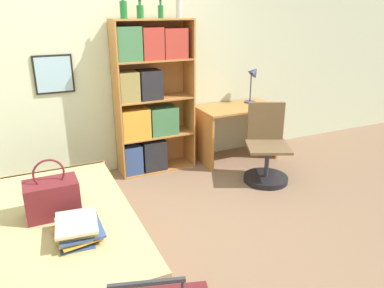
{
  "coord_description": "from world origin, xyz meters",
  "views": [
    {
      "loc": [
        -0.95,
        -2.71,
        1.93
      ],
      "look_at": [
        0.4,
        0.2,
        0.75
      ],
      "focal_mm": 35.0,
      "sensor_mm": 36.0,
      "label": 1
    }
  ],
  "objects_px": {
    "bottle_brown": "(140,11)",
    "desk_lamp": "(254,77)",
    "desk": "(237,123)",
    "desk_chair": "(266,157)",
    "bookcase": "(148,98)",
    "bed": "(70,236)",
    "bottle_clear": "(161,11)",
    "handbag": "(52,198)",
    "book_stack_on_bed": "(77,229)",
    "bottle_blue": "(179,7)",
    "bottle_green": "(123,9)"
  },
  "relations": [
    {
      "from": "handbag",
      "to": "desk_lamp",
      "type": "bearing_deg",
      "value": 26.69
    },
    {
      "from": "desk",
      "to": "desk_chair",
      "type": "distance_m",
      "value": 0.75
    },
    {
      "from": "bottle_clear",
      "to": "bottle_blue",
      "type": "height_order",
      "value": "bottle_blue"
    },
    {
      "from": "bookcase",
      "to": "desk",
      "type": "relative_size",
      "value": 1.78
    },
    {
      "from": "bottle_blue",
      "to": "bed",
      "type": "bearing_deg",
      "value": -137.98
    },
    {
      "from": "book_stack_on_bed",
      "to": "desk",
      "type": "xyz_separation_m",
      "value": [
        2.29,
        1.65,
        0.01
      ]
    },
    {
      "from": "desk",
      "to": "desk_lamp",
      "type": "relative_size",
      "value": 2.05
    },
    {
      "from": "bottle_blue",
      "to": "desk",
      "type": "xyz_separation_m",
      "value": [
        0.75,
        -0.13,
        -1.43
      ]
    },
    {
      "from": "desk_chair",
      "to": "bookcase",
      "type": "bearing_deg",
      "value": 143.75
    },
    {
      "from": "bottle_blue",
      "to": "handbag",
      "type": "bearing_deg",
      "value": -140.28
    },
    {
      "from": "bottle_brown",
      "to": "desk_chair",
      "type": "height_order",
      "value": "bottle_brown"
    },
    {
      "from": "desk_lamp",
      "to": "handbag",
      "type": "bearing_deg",
      "value": -153.31
    },
    {
      "from": "handbag",
      "to": "bottle_brown",
      "type": "xyz_separation_m",
      "value": [
        1.2,
        1.38,
        1.33
      ]
    },
    {
      "from": "bottle_brown",
      "to": "desk",
      "type": "height_order",
      "value": "bottle_brown"
    },
    {
      "from": "bottle_blue",
      "to": "desk_chair",
      "type": "height_order",
      "value": "bottle_blue"
    },
    {
      "from": "desk",
      "to": "bookcase",
      "type": "bearing_deg",
      "value": 174.37
    },
    {
      "from": "bottle_brown",
      "to": "desk",
      "type": "bearing_deg",
      "value": -6.07
    },
    {
      "from": "bed",
      "to": "bottle_clear",
      "type": "relative_size",
      "value": 10.13
    },
    {
      "from": "desk_chair",
      "to": "bed",
      "type": "bearing_deg",
      "value": -166.17
    },
    {
      "from": "bottle_brown",
      "to": "desk_chair",
      "type": "xyz_separation_m",
      "value": [
        1.18,
        -0.85,
        -1.6
      ]
    },
    {
      "from": "handbag",
      "to": "bottle_clear",
      "type": "bearing_deg",
      "value": 43.01
    },
    {
      "from": "bottle_blue",
      "to": "desk_lamp",
      "type": "xyz_separation_m",
      "value": [
        1.05,
        -0.02,
        -0.87
      ]
    },
    {
      "from": "bottle_brown",
      "to": "bottle_clear",
      "type": "bearing_deg",
      "value": -13.67
    },
    {
      "from": "bookcase",
      "to": "desk",
      "type": "xyz_separation_m",
      "value": [
        1.16,
        -0.11,
        -0.43
      ]
    },
    {
      "from": "bottle_green",
      "to": "desk_chair",
      "type": "height_order",
      "value": "bottle_green"
    },
    {
      "from": "handbag",
      "to": "bookcase",
      "type": "bearing_deg",
      "value": 47.59
    },
    {
      "from": "bed",
      "to": "desk_chair",
      "type": "relative_size",
      "value": 2.19
    },
    {
      "from": "bottle_clear",
      "to": "bottle_brown",
      "type": "bearing_deg",
      "value": 166.33
    },
    {
      "from": "bottle_green",
      "to": "bottle_blue",
      "type": "bearing_deg",
      "value": 4.42
    },
    {
      "from": "handbag",
      "to": "bottle_green",
      "type": "height_order",
      "value": "bottle_green"
    },
    {
      "from": "bottle_blue",
      "to": "desk",
      "type": "relative_size",
      "value": 0.29
    },
    {
      "from": "bookcase",
      "to": "bottle_brown",
      "type": "bearing_deg",
      "value": 162.86
    },
    {
      "from": "bottle_green",
      "to": "handbag",
      "type": "bearing_deg",
      "value": -127.12
    },
    {
      "from": "bed",
      "to": "desk",
      "type": "bearing_deg",
      "value": 28.97
    },
    {
      "from": "bottle_clear",
      "to": "desk_lamp",
      "type": "relative_size",
      "value": 0.39
    },
    {
      "from": "bottle_brown",
      "to": "desk_lamp",
      "type": "bearing_deg",
      "value": -0.55
    },
    {
      "from": "handbag",
      "to": "book_stack_on_bed",
      "type": "relative_size",
      "value": 1.21
    },
    {
      "from": "bottle_brown",
      "to": "desk_lamp",
      "type": "distance_m",
      "value": 1.72
    },
    {
      "from": "bottle_green",
      "to": "book_stack_on_bed",
      "type": "bearing_deg",
      "value": -117.2
    },
    {
      "from": "handbag",
      "to": "book_stack_on_bed",
      "type": "height_order",
      "value": "handbag"
    },
    {
      "from": "book_stack_on_bed",
      "to": "bottle_green",
      "type": "bearing_deg",
      "value": 62.8
    },
    {
      "from": "bottle_blue",
      "to": "desk_lamp",
      "type": "distance_m",
      "value": 1.36
    },
    {
      "from": "desk",
      "to": "bottle_clear",
      "type": "bearing_deg",
      "value": 175.65
    },
    {
      "from": "bookcase",
      "to": "bottle_brown",
      "type": "height_order",
      "value": "bottle_brown"
    },
    {
      "from": "bed",
      "to": "desk_lamp",
      "type": "relative_size",
      "value": 3.96
    },
    {
      "from": "desk",
      "to": "desk_chair",
      "type": "bearing_deg",
      "value": -92.07
    },
    {
      "from": "bed",
      "to": "book_stack_on_bed",
      "type": "distance_m",
      "value": 0.46
    },
    {
      "from": "bookcase",
      "to": "desk_lamp",
      "type": "xyz_separation_m",
      "value": [
        1.46,
        -0.0,
        0.13
      ]
    },
    {
      "from": "handbag",
      "to": "desk_lamp",
      "type": "height_order",
      "value": "desk_lamp"
    },
    {
      "from": "bottle_brown",
      "to": "bottle_blue",
      "type": "bearing_deg",
      "value": 0.17
    }
  ]
}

